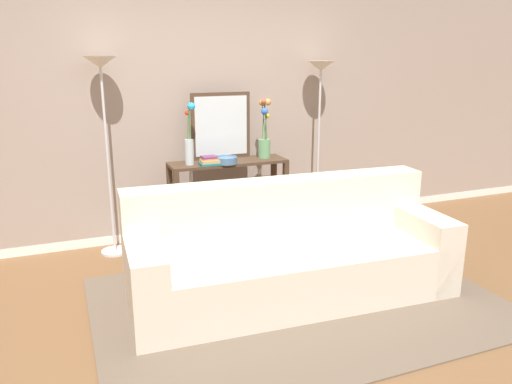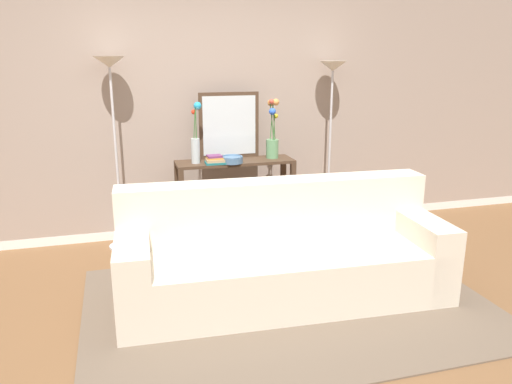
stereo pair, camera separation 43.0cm
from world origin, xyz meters
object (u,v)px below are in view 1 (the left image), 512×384
Objects in this scene: floor_lamp_left at (103,102)px; fruit_bowl at (226,160)px; vase_short_flowers at (264,136)px; wall_mirror at (221,126)px; couch at (290,257)px; floor_lamp_right at (320,98)px; vase_tall_flowers at (190,140)px; book_row_under_console at (197,239)px; console_table at (229,187)px; book_stack at (210,161)px.

floor_lamp_left is 8.73× the size of fruit_bowl.
wall_mirror is at bearing 163.01° from vase_short_flowers.
couch is 1.38× the size of floor_lamp_left.
floor_lamp_left is at bearing 130.12° from couch.
vase_tall_flowers is (-1.43, -0.13, -0.33)m from floor_lamp_right.
vase_short_flowers is (-0.66, -0.09, -0.35)m from floor_lamp_right.
couch is 4.25× the size of vase_short_flowers.
book_row_under_console is at bearing 26.39° from vase_tall_flowers.
console_table is 5.56× the size of fruit_bowl.
console_table is at bearing 3.50° from vase_tall_flowers.
floor_lamp_left is at bearing 176.60° from vase_short_flowers.
book_row_under_console is at bearing 107.07° from couch.
floor_lamp_right is at bearing 5.18° from vase_tall_flowers.
vase_tall_flowers reaches higher than fruit_bowl.
wall_mirror is at bearing 24.33° from book_row_under_console.
book_row_under_console is at bearing -155.67° from wall_mirror.
book_stack is (-0.16, 0.00, 0.00)m from fruit_bowl.
wall_mirror is 3.12× the size of fruit_bowl.
wall_mirror reaches higher than vase_short_flowers.
fruit_bowl is 0.86m from book_row_under_console.
vase_tall_flowers is at bearing -10.01° from floor_lamp_left.
vase_short_flowers reaches higher than couch.
fruit_bowl is at bearing 95.56° from couch.
fruit_bowl is at bearing -20.35° from book_row_under_console.
vase_tall_flowers is 2.95× the size of book_stack.
wall_mirror is at bearing 93.29° from couch.
floor_lamp_right is 2.72× the size of wall_mirror.
couch is 1.34m from book_stack.
vase_short_flowers is 1.23m from book_row_under_console.
book_row_under_console is (-0.28, 0.10, -0.80)m from fruit_bowl.
console_table is 0.64× the size of floor_lamp_left.
book_stack is (-1.27, -0.21, -0.53)m from floor_lamp_right.
floor_lamp_left is at bearing -180.00° from floor_lamp_right.
couch is 1.32m from console_table.
book_row_under_console is (-0.31, -0.14, -1.10)m from wall_mirror.
fruit_bowl reaches higher than book_row_under_console.
vase_short_flowers is (0.33, 1.31, 0.73)m from couch.
couch is 4.33× the size of vase_tall_flowers.
fruit_bowl is (-0.03, -0.25, -0.29)m from wall_mirror.
couch is at bearing -86.71° from wall_mirror.
vase_tall_flowers is 0.39m from fruit_bowl.
book_stack is at bearing -40.81° from book_row_under_console.
wall_mirror is at bearing 82.34° from fruit_bowl.
fruit_bowl is 0.74× the size of book_row_under_console.
floor_lamp_right is 1.24m from fruit_bowl.
book_stack reaches higher than console_table.
vase_tall_flowers is 2.05× the size of book_row_under_console.
couch is 8.89× the size of book_row_under_console.
console_table is 0.63m from vase_tall_flowers.
book_row_under_console is at bearing 139.19° from book_stack.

